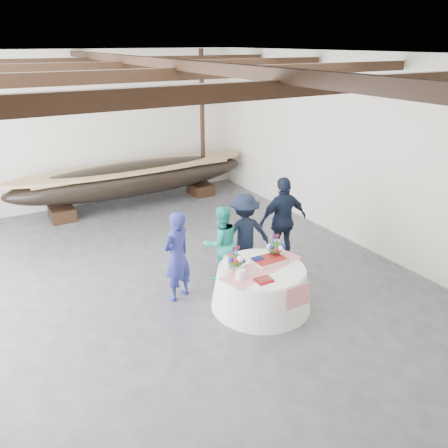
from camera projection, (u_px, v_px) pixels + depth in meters
floor at (167, 290)px, 8.93m from camera, size 10.00×12.00×0.01m
wall_back at (82, 131)px, 12.83m from camera, size 10.00×0.02×4.50m
wall_right at (356, 153)px, 10.37m from camera, size 0.02×12.00×4.50m
ceiling at (153, 54)px, 7.18m from camera, size 10.00×12.00×0.01m
pavilion_structure at (138, 82)px, 8.05m from camera, size 9.80×11.76×4.50m
longboat_display at (135, 178)px, 13.14m from camera, size 7.37×1.47×1.38m
banquet_table at (261, 287)px, 8.27m from camera, size 1.90×1.90×0.81m
tabletop_items at (256, 258)px, 8.16m from camera, size 1.84×1.03×0.40m
guest_woman_blue at (177, 256)px, 8.33m from camera, size 0.78×0.66×1.82m
guest_woman_teal at (221, 243)px, 9.07m from camera, size 0.85×0.70×1.63m
guest_man_left at (244, 233)px, 9.37m from camera, size 1.27×0.92×1.78m
guest_man_right at (283, 220)px, 9.75m from camera, size 1.22×0.61×2.00m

